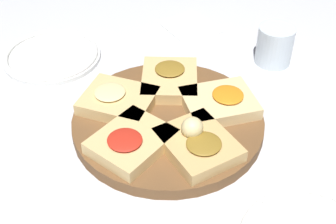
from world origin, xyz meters
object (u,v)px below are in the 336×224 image
at_px(plate_right, 52,56).
at_px(water_glass, 275,45).
at_px(napkin_stack, 189,27).
at_px(serving_board, 168,122).

xyz_separation_m(plate_right, water_glass, (-0.24, -0.45, 0.04)).
bearing_deg(napkin_stack, serving_board, 144.80).
height_order(serving_board, water_glass, water_glass).
distance_m(plate_right, water_glass, 0.51).
xyz_separation_m(serving_board, plate_right, (0.34, 0.13, -0.00)).
height_order(serving_board, plate_right, serving_board).
relative_size(plate_right, water_glass, 2.52).
bearing_deg(water_glass, napkin_stack, 23.38).
bearing_deg(napkin_stack, plate_right, 86.57).
relative_size(serving_board, water_glass, 4.14).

